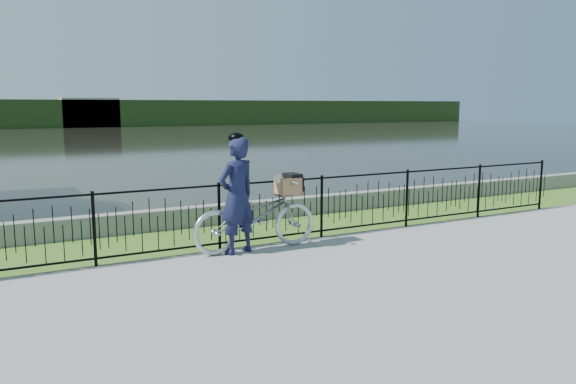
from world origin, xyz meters
TOP-DOWN VIEW (x-y plane):
  - ground at (0.00, 0.00)m, footprint 120.00×120.00m
  - grass_strip at (0.00, 2.60)m, footprint 60.00×2.00m
  - water at (0.00, 33.00)m, footprint 120.00×120.00m
  - quay_wall at (0.00, 3.60)m, footprint 60.00×0.30m
  - fence at (0.00, 1.60)m, footprint 14.00×0.06m
  - far_treeline at (0.00, 60.00)m, footprint 120.00×6.00m
  - far_building_right at (6.00, 58.50)m, footprint 6.00×3.00m
  - bicycle_rig at (-0.45, 1.34)m, footprint 2.21×0.77m
  - cyclist at (-0.80, 1.30)m, footprint 0.81×0.65m

SIDE VIEW (x-z plane):
  - ground at x=0.00m, z-range 0.00..0.00m
  - water at x=0.00m, z-range 0.00..0.00m
  - grass_strip at x=0.00m, z-range 0.00..0.01m
  - quay_wall at x=0.00m, z-range 0.00..0.40m
  - fence at x=0.00m, z-range 0.00..1.15m
  - bicycle_rig at x=-0.45m, z-range -0.05..1.22m
  - cyclist at x=-0.80m, z-range -0.02..1.97m
  - far_treeline at x=0.00m, z-range 0.00..3.00m
  - far_building_right at x=6.00m, z-range 0.00..3.20m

